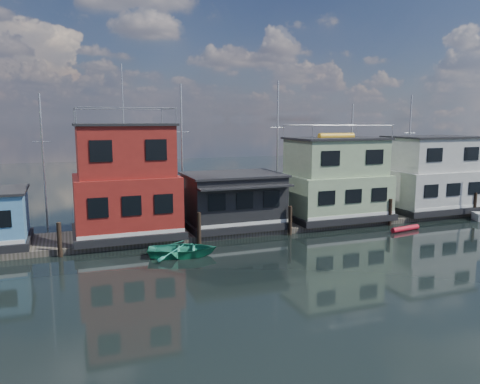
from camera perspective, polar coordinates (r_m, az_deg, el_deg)
name	(u,v)px	position (r m, az deg, el deg)	size (l,w,h in m)	color
ground	(316,279)	(26.04, 9.29, -10.38)	(160.00, 160.00, 0.00)	black
dock	(239,228)	(36.46, -0.11, -4.36)	(48.00, 5.00, 0.40)	#595147
houseboat_red	(126,183)	(33.79, -13.75, 1.07)	(7.40, 5.90, 11.86)	black
houseboat_dark	(233,200)	(35.83, -0.85, -0.97)	(7.40, 6.10, 4.06)	black
houseboat_green	(335,180)	(39.59, 11.50, 1.44)	(8.40, 5.90, 7.03)	black
houseboat_white	(431,175)	(45.66, 22.22, 1.91)	(8.40, 5.90, 6.66)	black
pilings	(248,224)	(33.60, 1.03, -3.93)	(42.28, 0.28, 2.20)	#2D2116
background_masts	(265,152)	(42.95, 3.06, 4.85)	(36.40, 0.16, 12.00)	silver
dinghy_teal	(182,249)	(29.80, -7.03, -6.95)	(3.08, 4.32, 0.89)	#299676
red_kayak	(405,229)	(38.29, 19.49, -4.23)	(0.40, 0.40, 2.73)	red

